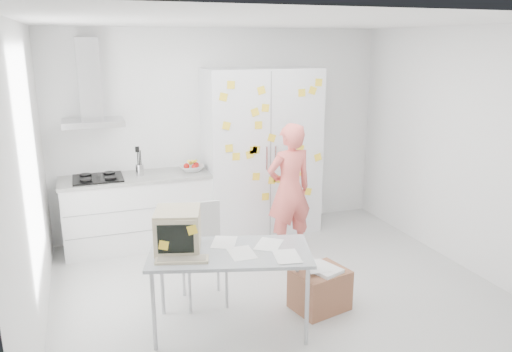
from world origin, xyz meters
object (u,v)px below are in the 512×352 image
object	(u,v)px
desk	(197,240)
chair	(202,247)
person	(289,190)
cardboard_box	(320,289)

from	to	relation	value
desk	chair	size ratio (longest dim) A/B	1.56
desk	person	bearing A→B (deg)	57.83
chair	cardboard_box	distance (m)	1.22
person	cardboard_box	world-z (taller)	person
chair	person	bearing A→B (deg)	33.48
desk	chair	bearing A→B (deg)	88.55
person	chair	world-z (taller)	person
person	cardboard_box	distance (m)	1.49
desk	cardboard_box	world-z (taller)	desk
cardboard_box	person	bearing A→B (deg)	79.57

